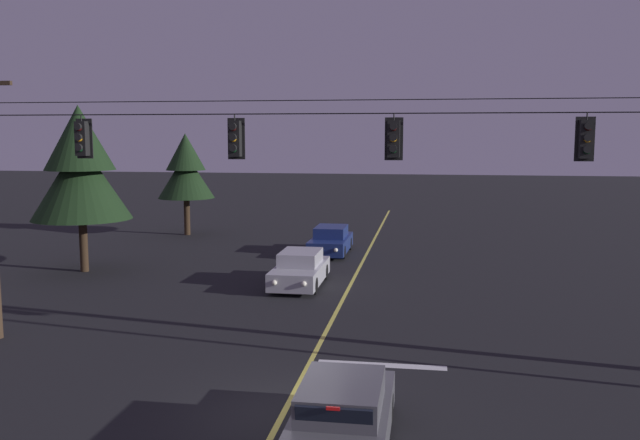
# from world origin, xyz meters

# --- Properties ---
(ground_plane) EXTENTS (180.00, 180.00, 0.00)m
(ground_plane) POSITION_xyz_m (0.00, 0.00, 0.00)
(ground_plane) COLOR black
(lane_centre_stripe) EXTENTS (0.14, 60.00, 0.01)m
(lane_centre_stripe) POSITION_xyz_m (0.00, 10.13, 0.00)
(lane_centre_stripe) COLOR #D1C64C
(lane_centre_stripe) RESTS_ON ground
(stop_bar_paint) EXTENTS (3.40, 0.36, 0.01)m
(stop_bar_paint) POSITION_xyz_m (1.90, 3.53, 0.00)
(stop_bar_paint) COLOR silver
(stop_bar_paint) RESTS_ON ground
(signal_span_assembly) EXTENTS (20.97, 0.32, 7.97)m
(signal_span_assembly) POSITION_xyz_m (-0.00, 4.13, 4.15)
(signal_span_assembly) COLOR #38281C
(signal_span_assembly) RESTS_ON ground
(traffic_light_leftmost) EXTENTS (0.48, 0.41, 1.22)m
(traffic_light_leftmost) POSITION_xyz_m (-6.61, 4.11, 5.92)
(traffic_light_leftmost) COLOR black
(traffic_light_left_inner) EXTENTS (0.48, 0.41, 1.22)m
(traffic_light_left_inner) POSITION_xyz_m (-2.17, 4.11, 5.92)
(traffic_light_left_inner) COLOR black
(traffic_light_centre) EXTENTS (0.48, 0.41, 1.22)m
(traffic_light_centre) POSITION_xyz_m (2.10, 4.11, 5.92)
(traffic_light_centre) COLOR black
(traffic_light_right_inner) EXTENTS (0.48, 0.41, 1.22)m
(traffic_light_right_inner) POSITION_xyz_m (6.89, 4.11, 5.92)
(traffic_light_right_inner) COLOR black
(car_waiting_near_lane) EXTENTS (1.80, 4.33, 1.39)m
(car_waiting_near_lane) POSITION_xyz_m (1.47, -1.41, 0.65)
(car_waiting_near_lane) COLOR #4C4C51
(car_waiting_near_lane) RESTS_ON ground
(car_oncoming_lead) EXTENTS (1.80, 4.42, 1.39)m
(car_oncoming_lead) POSITION_xyz_m (-1.99, 12.52, 0.65)
(car_oncoming_lead) COLOR #A5A5AD
(car_oncoming_lead) RESTS_ON ground
(car_oncoming_trailing) EXTENTS (1.80, 4.42, 1.39)m
(car_oncoming_trailing) POSITION_xyz_m (-1.82, 19.98, 0.65)
(car_oncoming_trailing) COLOR navy
(car_oncoming_trailing) RESTS_ON ground
(tree_verge_near) EXTENTS (4.32, 4.32, 7.30)m
(tree_verge_near) POSITION_xyz_m (-11.96, 13.79, 4.57)
(tree_verge_near) COLOR #332316
(tree_verge_near) RESTS_ON ground
(tree_verge_far) EXTENTS (3.36, 3.36, 6.10)m
(tree_verge_far) POSITION_xyz_m (-11.31, 25.06, 3.96)
(tree_verge_far) COLOR #332316
(tree_verge_far) RESTS_ON ground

